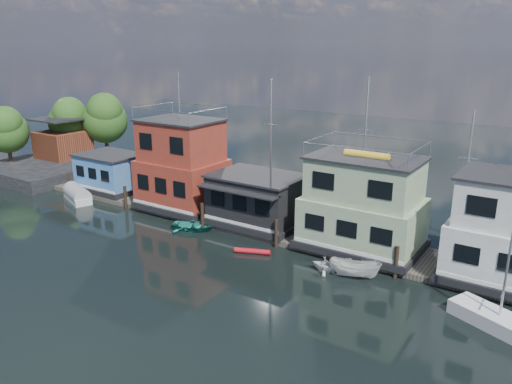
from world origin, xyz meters
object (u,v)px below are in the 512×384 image
Objects in this scene: houseboat_green at (363,205)px; dinghy_teal at (192,226)px; houseboat_red at (182,166)px; tarp_runabout at (77,195)px; motorboat at (355,269)px; houseboat_blue at (111,172)px; red_kayak at (252,251)px; houseboat_dark at (257,199)px; day_sailer at (499,321)px; dinghy_white at (326,264)px.

dinghy_teal is at bearing -165.11° from houseboat_green.
tarp_runabout is at bearing -160.55° from houseboat_red.
houseboat_green is 2.50× the size of motorboat.
tarp_runabout is (-0.77, -3.63, -1.59)m from houseboat_blue.
houseboat_green is 8.58m from red_kayak.
houseboat_green is 1.92× the size of tarp_runabout.
motorboat reaches higher than red_kayak.
houseboat_blue is 1.85× the size of dinghy_teal.
day_sailer reaches higher than houseboat_dark.
motorboat is at bearing -111.76° from dinghy_teal.
houseboat_dark is 0.88× the size of houseboat_green.
houseboat_red reaches higher than houseboat_blue.
day_sailer is at bearing -8.77° from houseboat_blue.
tarp_runabout is at bearing -168.83° from houseboat_dark.
houseboat_green is 27.66m from tarp_runabout.
houseboat_dark is 11.30m from motorboat.
houseboat_red is at bearing 179.86° from houseboat_dark.
houseboat_red is at bearing -168.27° from day_sailer.
houseboat_dark is at bearing -179.88° from houseboat_green.
houseboat_green reaches higher than red_kayak.
houseboat_dark is at bearing 54.55° from dinghy_white.
tarp_runabout is (-37.31, 2.01, 0.15)m from day_sailer.
houseboat_red is 11.43m from tarp_runabout.
red_kayak is 16.41m from day_sailer.
houseboat_red is 3.53× the size of motorboat.
dinghy_white is at bearing -27.87° from houseboat_dark.
houseboat_red reaches higher than motorboat.
motorboat is (10.32, -4.25, -1.77)m from houseboat_dark.
red_kayak is at bearing 18.49° from tarp_runabout.
houseboat_green is at bearing 0.12° from houseboat_dark.
day_sailer reaches higher than dinghy_teal.
red_kayak is 0.60× the size of tarp_runabout.
red_kayak is (2.66, -4.70, -2.22)m from houseboat_dark.
houseboat_blue is at bearing 144.92° from red_kayak.
houseboat_blue is 26.53m from houseboat_green.
motorboat reaches higher than dinghy_white.
dinghy_white is at bearing 19.70° from tarp_runabout.
houseboat_red is 12.30m from red_kayak.
houseboat_dark is at bearing -0.14° from houseboat_red.
day_sailer is at bearing -29.30° from houseboat_green.
day_sailer is at bearing -103.91° from dinghy_white.
red_kayak is 0.76× the size of dinghy_teal.
dinghy_white is (-0.62, -4.45, -3.02)m from houseboat_green.
day_sailer reaches higher than red_kayak.
houseboat_blue is 1.91× the size of motorboat.
houseboat_dark is 9.07m from houseboat_green.
dinghy_teal is (-13.02, -3.46, -3.19)m from houseboat_green.
houseboat_red is (9.50, 0.00, 1.90)m from houseboat_blue.
houseboat_red is at bearing 67.22° from dinghy_white.
houseboat_blue is 0.54× the size of houseboat_red.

